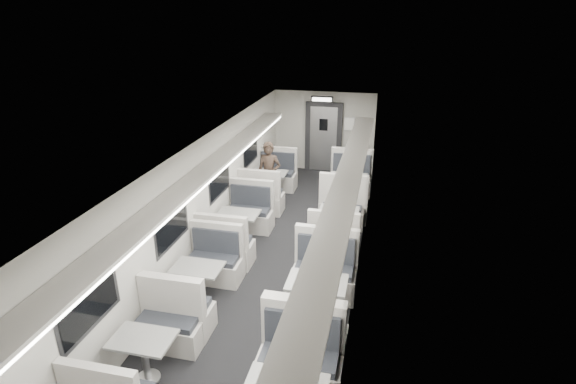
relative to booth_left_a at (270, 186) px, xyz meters
The scene contains 18 objects.
room 3.62m from the booth_left_a, 73.51° to the right, with size 3.24×12.24×2.64m.
booth_left_a is the anchor object (origin of this frame).
booth_left_b 2.52m from the booth_left_a, 90.00° to the right, with size 1.03×2.08×1.11m.
booth_left_c 4.60m from the booth_left_a, 90.00° to the right, with size 0.98×1.99×1.06m.
booth_left_d 6.35m from the booth_left_a, 90.00° to the right, with size 0.96×1.95×1.04m.
booth_right_a 2.00m from the booth_left_a, ahead, with size 1.11×2.24×1.20m.
booth_right_b 2.72m from the booth_left_a, 42.72° to the right, with size 0.99×2.01×1.08m.
booth_right_c 5.11m from the booth_left_a, 66.98° to the right, with size 1.10×2.22×1.19m.
passenger 0.59m from the booth_left_a, 76.62° to the right, with size 0.60×0.39×1.64m, color black.
window_a 1.09m from the booth_left_a, behind, with size 0.02×1.18×0.84m, color black.
window_b 2.43m from the booth_left_a, 102.63° to the right, with size 0.02×1.18×0.84m, color black.
window_c 4.51m from the booth_left_a, 96.36° to the right, with size 0.02×1.18×0.84m, color black.
window_d 6.67m from the booth_left_a, 94.24° to the right, with size 0.02×1.18×0.84m, color black.
luggage_rack_left 3.99m from the booth_left_a, 93.80° to the right, with size 0.46×10.40×0.09m.
luggage_rack_right 4.57m from the booth_left_a, 58.61° to the right, with size 0.46×10.40×0.09m.
vestibule_door 2.82m from the booth_left_a, 68.62° to the left, with size 1.10×0.13×2.10m.
exit_sign 2.98m from the booth_left_a, 64.18° to the left, with size 0.62×0.12×0.16m.
wall_notice 3.28m from the booth_left_a, 55.46° to the left, with size 0.32×0.02×0.40m, color white.
Camera 1 is at (1.85, -7.07, 4.58)m, focal length 28.00 mm.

